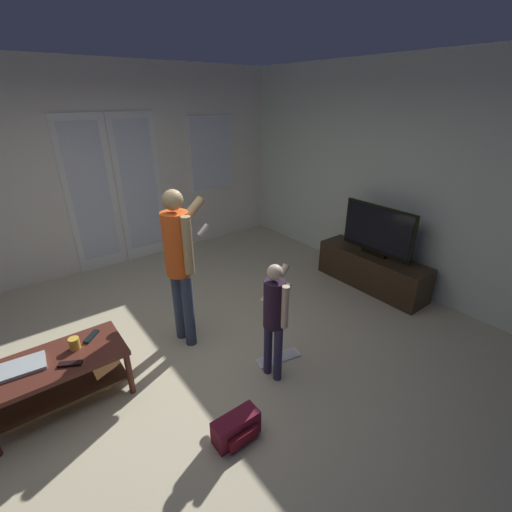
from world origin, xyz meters
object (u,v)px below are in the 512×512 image
(tv_stand, at_px, (372,270))
(tv_remote_black, at_px, (70,364))
(coffee_table, at_px, (57,372))
(laptop_closed, at_px, (21,367))
(person_child, at_px, (275,313))
(backpack, at_px, (237,428))
(person_adult, at_px, (180,256))
(dvd_remote_slim, at_px, (91,336))
(flat_screen_tv, at_px, (378,231))
(loose_keyboard, at_px, (278,358))
(cup_near_edge, at_px, (74,343))

(tv_stand, distance_m, tv_remote_black, 3.59)
(coffee_table, relative_size, laptop_closed, 3.13)
(coffee_table, height_order, laptop_closed, laptop_closed)
(laptop_closed, bearing_deg, person_child, -20.04)
(backpack, height_order, laptop_closed, laptop_closed)
(person_child, distance_m, laptop_closed, 1.99)
(person_adult, xyz_separation_m, tv_remote_black, (-1.10, -0.28, -0.50))
(dvd_remote_slim, bearing_deg, flat_screen_tv, -52.31)
(loose_keyboard, relative_size, tv_remote_black, 2.69)
(flat_screen_tv, distance_m, loose_keyboard, 2.10)
(flat_screen_tv, height_order, cup_near_edge, flat_screen_tv)
(flat_screen_tv, bearing_deg, person_adult, 169.44)
(tv_stand, bearing_deg, cup_near_edge, 174.02)
(person_child, relative_size, cup_near_edge, 11.37)
(loose_keyboard, height_order, laptop_closed, laptop_closed)
(dvd_remote_slim, bearing_deg, person_child, -80.68)
(backpack, height_order, cup_near_edge, cup_near_edge)
(flat_screen_tv, bearing_deg, tv_stand, -65.50)
(tv_stand, bearing_deg, person_adult, 169.37)
(cup_near_edge, bearing_deg, flat_screen_tv, -5.92)
(coffee_table, distance_m, laptop_closed, 0.25)
(tv_stand, relative_size, person_adult, 0.92)
(backpack, relative_size, laptop_closed, 1.07)
(person_adult, bearing_deg, tv_stand, -10.63)
(tv_stand, bearing_deg, flat_screen_tv, 114.50)
(person_adult, bearing_deg, coffee_table, -173.37)
(backpack, bearing_deg, person_child, 28.19)
(laptop_closed, xyz_separation_m, cup_near_edge, (0.38, 0.00, 0.04))
(coffee_table, height_order, tv_stand, tv_stand)
(backpack, distance_m, tv_remote_black, 1.36)
(person_adult, bearing_deg, cup_near_edge, -174.54)
(backpack, bearing_deg, cup_near_edge, 123.28)
(backpack, bearing_deg, loose_keyboard, 29.97)
(person_child, xyz_separation_m, backpack, (-0.63, -0.34, -0.57))
(coffee_table, relative_size, dvd_remote_slim, 6.09)
(tv_remote_black, bearing_deg, flat_screen_tv, 25.95)
(dvd_remote_slim, bearing_deg, backpack, -108.07)
(tv_stand, height_order, loose_keyboard, tv_stand)
(person_child, distance_m, tv_remote_black, 1.64)
(laptop_closed, distance_m, cup_near_edge, 0.38)
(dvd_remote_slim, bearing_deg, tv_stand, -52.37)
(coffee_table, distance_m, dvd_remote_slim, 0.36)
(backpack, distance_m, dvd_remote_slim, 1.45)
(person_adult, height_order, loose_keyboard, person_adult)
(flat_screen_tv, xyz_separation_m, backpack, (-2.72, -0.82, -0.69))
(loose_keyboard, height_order, dvd_remote_slim, dvd_remote_slim)
(person_adult, xyz_separation_m, person_child, (0.38, -0.94, -0.28))
(flat_screen_tv, distance_m, dvd_remote_slim, 3.40)
(tv_remote_black, bearing_deg, backpack, -20.64)
(tv_stand, relative_size, tv_remote_black, 8.63)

